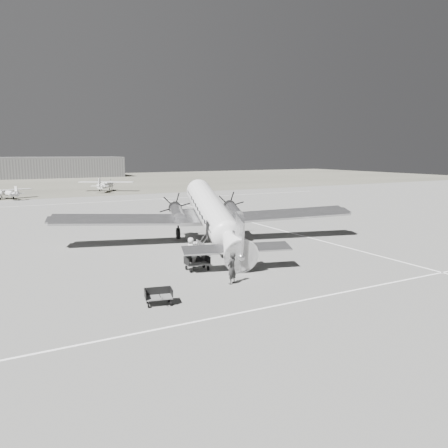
{
  "coord_description": "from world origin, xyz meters",
  "views": [
    {
      "loc": [
        -14.43,
        -32.06,
        7.97
      ],
      "look_at": [
        2.28,
        -1.01,
        2.2
      ],
      "focal_mm": 35.0,
      "sensor_mm": 36.0,
      "label": 1
    }
  ],
  "objects": [
    {
      "name": "ground",
      "position": [
        0.0,
        0.0,
        0.0
      ],
      "size": [
        260.0,
        260.0,
        0.0
      ],
      "primitive_type": "plane",
      "color": "slate",
      "rests_on": "ground"
    },
    {
      "name": "taxi_line_near",
      "position": [
        0.0,
        -14.0,
        0.01
      ],
      "size": [
        60.0,
        0.15,
        0.01
      ],
      "primitive_type": "cube",
      "color": "white",
      "rests_on": "ground"
    },
    {
      "name": "taxi_line_right",
      "position": [
        12.0,
        0.0,
        0.01
      ],
      "size": [
        0.15,
        80.0,
        0.01
      ],
      "primitive_type": "cube",
      "color": "white",
      "rests_on": "ground"
    },
    {
      "name": "taxi_line_horizon",
      "position": [
        0.0,
        40.0,
        0.01
      ],
      "size": [
        90.0,
        0.15,
        0.01
      ],
      "primitive_type": "cube",
      "color": "white",
      "rests_on": "ground"
    },
    {
      "name": "grass_infield",
      "position": [
        0.0,
        95.0,
        0.0
      ],
      "size": [
        260.0,
        90.0,
        0.01
      ],
      "primitive_type": "cube",
      "color": "#6A6759",
      "rests_on": "ground"
    },
    {
      "name": "hangar_main",
      "position": [
        5.0,
        120.0,
        3.3
      ],
      "size": [
        42.0,
        14.0,
        6.6
      ],
      "color": "slate",
      "rests_on": "ground"
    },
    {
      "name": "dc3_airliner",
      "position": [
        2.28,
        0.99,
        2.62
      ],
      "size": [
        31.6,
        25.67,
        5.25
      ],
      "primitive_type": null,
      "rotation": [
        0.0,
        0.0,
        -0.27
      ],
      "color": "#BABABD",
      "rests_on": "ground"
    },
    {
      "name": "light_plane_left",
      "position": [
        -11.82,
        52.05,
        0.94
      ],
      "size": [
        11.13,
        10.2,
        1.88
      ],
      "primitive_type": null,
      "rotation": [
        0.0,
        0.0,
        0.39
      ],
      "color": "silver",
      "rests_on": "ground"
    },
    {
      "name": "light_plane_right",
      "position": [
        6.88,
        59.2,
        1.18
      ],
      "size": [
        14.43,
        13.59,
        2.36
      ],
      "primitive_type": null,
      "rotation": [
        0.0,
        0.0,
        -0.51
      ],
      "color": "silver",
      "rests_on": "ground"
    },
    {
      "name": "baggage_cart_near",
      "position": [
        -2.28,
        -5.6,
        0.48
      ],
      "size": [
        1.73,
        1.25,
        0.96
      ],
      "primitive_type": null,
      "rotation": [
        0.0,
        0.0,
        -0.03
      ],
      "color": "#5A5A5A",
      "rests_on": "ground"
    },
    {
      "name": "baggage_cart_far",
      "position": [
        -6.97,
        -10.89,
        0.43
      ],
      "size": [
        1.72,
        1.38,
        0.86
      ],
      "primitive_type": null,
      "rotation": [
        0.0,
        0.0,
        -0.22
      ],
      "color": "#5A5A5A",
      "rests_on": "ground"
    },
    {
      "name": "ground_crew",
      "position": [
        -1.72,
        -9.46,
        0.98
      ],
      "size": [
        0.85,
        0.75,
        1.97
      ],
      "primitive_type": "imported",
      "rotation": [
        0.0,
        0.0,
        3.62
      ],
      "color": "#292929",
      "rests_on": "ground"
    },
    {
      "name": "ramp_agent",
      "position": [
        -2.14,
        -5.12,
        0.96
      ],
      "size": [
        1.03,
        1.14,
        1.92
      ],
      "primitive_type": "imported",
      "rotation": [
        0.0,
        0.0,
        1.18
      ],
      "color": "silver",
      "rests_on": "ground"
    },
    {
      "name": "passenger",
      "position": [
        -1.53,
        -2.85,
        0.87
      ],
      "size": [
        0.62,
        0.89,
        1.74
      ],
      "primitive_type": "imported",
      "rotation": [
        0.0,
        0.0,
        1.65
      ],
      "color": "silver",
      "rests_on": "ground"
    }
  ]
}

